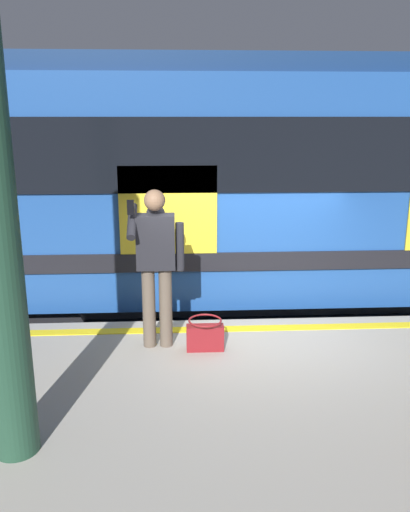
{
  "coord_description": "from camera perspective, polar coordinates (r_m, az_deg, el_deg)",
  "views": [
    {
      "loc": [
        0.84,
        5.97,
        3.41
      ],
      "look_at": [
        0.54,
        0.3,
        1.87
      ],
      "focal_mm": 36.46,
      "sensor_mm": 36.0,
      "label": 1
    }
  ],
  "objects": [
    {
      "name": "track_rail_far",
      "position": [
        9.19,
        2.39,
        -6.12
      ],
      "size": [
        18.61,
        0.08,
        0.16
      ],
      "primitive_type": "cube",
      "color": "slate",
      "rests_on": "ground"
    },
    {
      "name": "track_rail_near",
      "position": [
        7.87,
        3.39,
        -9.89
      ],
      "size": [
        18.61,
        0.08,
        0.16
      ],
      "primitive_type": "cube",
      "color": "slate",
      "rests_on": "ground"
    },
    {
      "name": "handbag",
      "position": [
        5.62,
        0.01,
        -8.7
      ],
      "size": [
        0.4,
        0.36,
        0.35
      ],
      "color": "maroon",
      "rests_on": "platform"
    },
    {
      "name": "passenger",
      "position": [
        5.47,
        -5.38,
        0.03
      ],
      "size": [
        0.57,
        0.55,
        1.71
      ],
      "color": "brown",
      "rests_on": "platform"
    },
    {
      "name": "platform",
      "position": [
        4.94,
        7.89,
        -21.31
      ],
      "size": [
        14.31,
        4.16,
        0.97
      ],
      "primitive_type": "cube",
      "color": "#9E998E",
      "rests_on": "ground"
    },
    {
      "name": "safety_line",
      "position": [
        6.23,
        4.98,
        -7.91
      ],
      "size": [
        14.03,
        0.16,
        0.01
      ],
      "primitive_type": "cube",
      "color": "yellow",
      "rests_on": "platform"
    },
    {
      "name": "ground_plane",
      "position": [
        6.93,
        4.44,
        -14.38
      ],
      "size": [
        23.5,
        23.5,
        0.0
      ],
      "primitive_type": "plane",
      "color": "#3D3D3F"
    },
    {
      "name": "train_carriage",
      "position": [
        8.03,
        9.27,
        8.68
      ],
      "size": [
        10.37,
        2.97,
        3.99
      ],
      "color": "#1E478C",
      "rests_on": "ground"
    }
  ]
}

